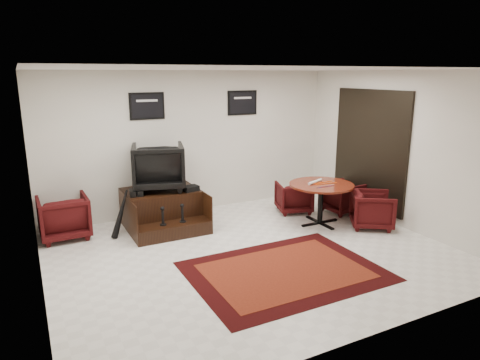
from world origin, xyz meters
name	(u,v)px	position (x,y,z in m)	size (l,w,h in m)	color
ground	(253,253)	(0.00, 0.00, 0.00)	(6.00, 6.00, 0.00)	white
room_shell	(273,137)	(0.41, 0.12, 1.79)	(6.02, 5.02, 2.81)	beige
area_rug	(285,271)	(0.09, -0.78, 0.01)	(2.66, 2.00, 0.01)	black
shine_podium	(163,210)	(-0.89, 1.80, 0.31)	(1.32, 1.36, 0.68)	black
shine_chair	(158,164)	(-0.89, 1.94, 1.14)	(0.90, 0.84, 0.93)	black
shoes_pair	(136,193)	(-1.37, 1.72, 0.73)	(0.26, 0.30, 0.10)	black
polish_kit	(191,188)	(-0.42, 1.56, 0.72)	(0.27, 0.19, 0.09)	black
umbrella_black	(120,213)	(-1.69, 1.60, 0.43)	(0.32, 0.12, 0.86)	black
umbrella_hooked	(121,211)	(-1.63, 1.79, 0.40)	(0.30, 0.11, 0.80)	black
armchair_side	(64,215)	(-2.55, 2.04, 0.40)	(0.79, 0.74, 0.81)	black
meeting_table	(321,189)	(1.77, 0.61, 0.68)	(1.18, 1.18, 0.77)	#4C130A
table_chair_back	(294,196)	(1.73, 1.43, 0.34)	(0.65, 0.61, 0.67)	black
table_chair_window	(342,195)	(2.59, 0.98, 0.34)	(0.67, 0.63, 0.69)	black
table_chair_corner	(372,208)	(2.50, 0.03, 0.36)	(0.71, 0.66, 0.73)	black
paper_roll	(315,182)	(1.70, 0.71, 0.80)	(0.05, 0.05, 0.42)	silver
table_clutter	(325,184)	(1.81, 0.57, 0.78)	(0.57, 0.31, 0.01)	#F9560D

